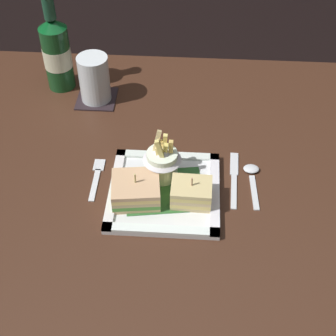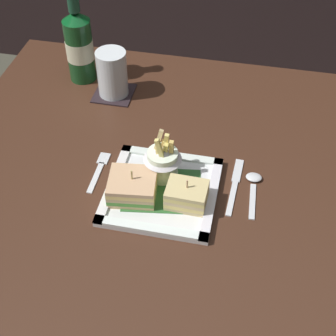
{
  "view_description": "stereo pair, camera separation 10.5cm",
  "coord_description": "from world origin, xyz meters",
  "px_view_note": "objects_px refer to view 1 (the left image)",
  "views": [
    {
      "loc": [
        0.04,
        -0.79,
        1.51
      ],
      "look_at": [
        -0.01,
        -0.04,
        0.77
      ],
      "focal_mm": 53.32,
      "sensor_mm": 36.0,
      "label": 1
    },
    {
      "loc": [
        0.15,
        -0.77,
        1.51
      ],
      "look_at": [
        -0.01,
        -0.04,
        0.77
      ],
      "focal_mm": 53.32,
      "sensor_mm": 36.0,
      "label": 2
    }
  ],
  "objects_px": {
    "water_glass": "(95,81)",
    "fork": "(97,176)",
    "sandwich_half_right": "(191,193)",
    "fries_cup": "(162,160)",
    "sandwich_half_left": "(136,190)",
    "beer_bottle": "(57,52)",
    "square_plate": "(164,192)",
    "knife": "(234,177)",
    "dining_table": "(171,205)",
    "spoon": "(252,175)"
  },
  "relations": [
    {
      "from": "water_glass",
      "to": "fork",
      "type": "distance_m",
      "value": 0.29
    },
    {
      "from": "sandwich_half_right",
      "to": "fries_cup",
      "type": "distance_m",
      "value": 0.1
    },
    {
      "from": "sandwich_half_left",
      "to": "fork",
      "type": "xyz_separation_m",
      "value": [
        -0.1,
        0.07,
        -0.03
      ]
    },
    {
      "from": "beer_bottle",
      "to": "water_glass",
      "type": "relative_size",
      "value": 2.17
    },
    {
      "from": "beer_bottle",
      "to": "fries_cup",
      "type": "bearing_deg",
      "value": -48.57
    },
    {
      "from": "sandwich_half_left",
      "to": "square_plate",
      "type": "bearing_deg",
      "value": 22.45
    },
    {
      "from": "fork",
      "to": "knife",
      "type": "height_order",
      "value": "same"
    },
    {
      "from": "beer_bottle",
      "to": "knife",
      "type": "distance_m",
      "value": 0.56
    },
    {
      "from": "sandwich_half_right",
      "to": "beer_bottle",
      "type": "bearing_deg",
      "value": 131.85
    },
    {
      "from": "water_glass",
      "to": "fork",
      "type": "height_order",
      "value": "water_glass"
    },
    {
      "from": "dining_table",
      "to": "sandwich_half_right",
      "type": "xyz_separation_m",
      "value": [
        0.05,
        -0.1,
        0.16
      ]
    },
    {
      "from": "knife",
      "to": "sandwich_half_left",
      "type": "bearing_deg",
      "value": -158.26
    },
    {
      "from": "spoon",
      "to": "water_glass",
      "type": "bearing_deg",
      "value": 146.47
    },
    {
      "from": "sandwich_half_right",
      "to": "fries_cup",
      "type": "height_order",
      "value": "fries_cup"
    },
    {
      "from": "sandwich_half_left",
      "to": "beer_bottle",
      "type": "distance_m",
      "value": 0.47
    },
    {
      "from": "knife",
      "to": "water_glass",
      "type": "bearing_deg",
      "value": 143.01
    },
    {
      "from": "sandwich_half_left",
      "to": "knife",
      "type": "relative_size",
      "value": 0.63
    },
    {
      "from": "fries_cup",
      "to": "water_glass",
      "type": "xyz_separation_m",
      "value": [
        -0.19,
        0.28,
        -0.0
      ]
    },
    {
      "from": "sandwich_half_left",
      "to": "water_glass",
      "type": "xyz_separation_m",
      "value": [
        -0.14,
        0.34,
        0.02
      ]
    },
    {
      "from": "sandwich_half_left",
      "to": "spoon",
      "type": "xyz_separation_m",
      "value": [
        0.24,
        0.09,
        -0.03
      ]
    },
    {
      "from": "dining_table",
      "to": "water_glass",
      "type": "relative_size",
      "value": 8.88
    },
    {
      "from": "sandwich_half_right",
      "to": "spoon",
      "type": "bearing_deg",
      "value": 33.72
    },
    {
      "from": "sandwich_half_right",
      "to": "knife",
      "type": "xyz_separation_m",
      "value": [
        0.09,
        0.08,
        -0.03
      ]
    },
    {
      "from": "beer_bottle",
      "to": "sandwich_half_right",
      "type": "bearing_deg",
      "value": -48.15
    },
    {
      "from": "dining_table",
      "to": "sandwich_half_right",
      "type": "relative_size",
      "value": 12.77
    },
    {
      "from": "square_plate",
      "to": "sandwich_half_right",
      "type": "height_order",
      "value": "sandwich_half_right"
    },
    {
      "from": "beer_bottle",
      "to": "fork",
      "type": "bearing_deg",
      "value": -65.95
    },
    {
      "from": "dining_table",
      "to": "fork",
      "type": "distance_m",
      "value": 0.21
    },
    {
      "from": "beer_bottle",
      "to": "dining_table",
      "type": "bearing_deg",
      "value": -43.88
    },
    {
      "from": "fries_cup",
      "to": "spoon",
      "type": "distance_m",
      "value": 0.2
    },
    {
      "from": "sandwich_half_left",
      "to": "fork",
      "type": "distance_m",
      "value": 0.12
    },
    {
      "from": "sandwich_half_left",
      "to": "fries_cup",
      "type": "relative_size",
      "value": 0.96
    },
    {
      "from": "beer_bottle",
      "to": "spoon",
      "type": "height_order",
      "value": "beer_bottle"
    },
    {
      "from": "sandwich_half_right",
      "to": "fork",
      "type": "relative_size",
      "value": 0.65
    },
    {
      "from": "square_plate",
      "to": "spoon",
      "type": "distance_m",
      "value": 0.2
    },
    {
      "from": "dining_table",
      "to": "square_plate",
      "type": "distance_m",
      "value": 0.15
    },
    {
      "from": "dining_table",
      "to": "fork",
      "type": "height_order",
      "value": "fork"
    },
    {
      "from": "sandwich_half_right",
      "to": "spoon",
      "type": "distance_m",
      "value": 0.16
    },
    {
      "from": "spoon",
      "to": "knife",
      "type": "bearing_deg",
      "value": -171.92
    },
    {
      "from": "dining_table",
      "to": "knife",
      "type": "height_order",
      "value": "knife"
    },
    {
      "from": "fries_cup",
      "to": "sandwich_half_left",
      "type": "bearing_deg",
      "value": -126.41
    },
    {
      "from": "dining_table",
      "to": "knife",
      "type": "bearing_deg",
      "value": -7.35
    },
    {
      "from": "knife",
      "to": "fries_cup",
      "type": "bearing_deg",
      "value": -174.45
    },
    {
      "from": "square_plate",
      "to": "beer_bottle",
      "type": "xyz_separation_m",
      "value": [
        -0.3,
        0.38,
        0.09
      ]
    },
    {
      "from": "fork",
      "to": "spoon",
      "type": "height_order",
      "value": "spoon"
    },
    {
      "from": "square_plate",
      "to": "water_glass",
      "type": "distance_m",
      "value": 0.38
    },
    {
      "from": "sandwich_half_right",
      "to": "beer_bottle",
      "type": "relative_size",
      "value": 0.32
    },
    {
      "from": "fries_cup",
      "to": "dining_table",
      "type": "bearing_deg",
      "value": 61.66
    },
    {
      "from": "square_plate",
      "to": "knife",
      "type": "bearing_deg",
      "value": 21.47
    },
    {
      "from": "knife",
      "to": "spoon",
      "type": "xyz_separation_m",
      "value": [
        0.04,
        0.01,
        0.0
      ]
    }
  ]
}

